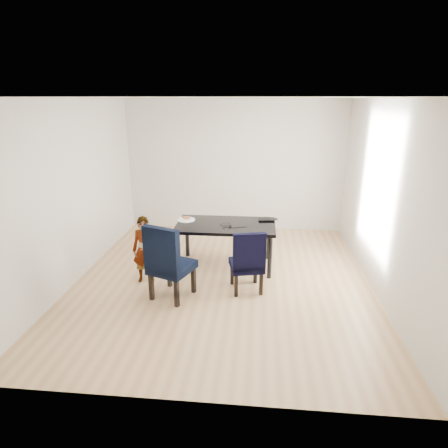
# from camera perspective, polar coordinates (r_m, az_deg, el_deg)

# --- Properties ---
(floor) EXTENTS (4.50, 5.00, 0.01)m
(floor) POSITION_cam_1_polar(r_m,az_deg,el_deg) (5.92, -0.19, -8.49)
(floor) COLOR tan
(floor) RESTS_ON ground
(ceiling) EXTENTS (4.50, 5.00, 0.01)m
(ceiling) POSITION_cam_1_polar(r_m,az_deg,el_deg) (5.27, -0.22, 18.77)
(ceiling) COLOR white
(ceiling) RESTS_ON wall_back
(wall_back) EXTENTS (4.50, 0.01, 2.70)m
(wall_back) POSITION_cam_1_polar(r_m,az_deg,el_deg) (7.88, 1.62, 8.80)
(wall_back) COLOR silver
(wall_back) RESTS_ON ground
(wall_front) EXTENTS (4.50, 0.01, 2.70)m
(wall_front) POSITION_cam_1_polar(r_m,az_deg,el_deg) (3.09, -4.82, -7.14)
(wall_front) COLOR white
(wall_front) RESTS_ON ground
(wall_left) EXTENTS (0.01, 5.00, 2.70)m
(wall_left) POSITION_cam_1_polar(r_m,az_deg,el_deg) (6.08, -21.93, 4.52)
(wall_left) COLOR silver
(wall_left) RESTS_ON ground
(wall_right) EXTENTS (0.01, 5.00, 2.70)m
(wall_right) POSITION_cam_1_polar(r_m,az_deg,el_deg) (5.68, 23.11, 3.45)
(wall_right) COLOR silver
(wall_right) RESTS_ON ground
(dining_table) EXTENTS (1.60, 0.90, 0.75)m
(dining_table) POSITION_cam_1_polar(r_m,az_deg,el_deg) (6.21, 0.26, -3.28)
(dining_table) COLOR black
(dining_table) RESTS_ON floor
(chair_left) EXTENTS (0.69, 0.70, 1.10)m
(chair_left) POSITION_cam_1_polar(r_m,az_deg,el_deg) (5.27, -7.97, -5.54)
(chair_left) COLOR black
(chair_left) RESTS_ON floor
(chair_right) EXTENTS (0.55, 0.57, 0.95)m
(chair_right) POSITION_cam_1_polar(r_m,az_deg,el_deg) (5.44, 3.45, -5.48)
(chair_right) COLOR black
(chair_right) RESTS_ON floor
(child) EXTENTS (0.39, 0.27, 1.03)m
(child) POSITION_cam_1_polar(r_m,az_deg,el_deg) (5.79, -11.97, -3.88)
(child) COLOR orange
(child) RESTS_ON floor
(plate) EXTENTS (0.30, 0.30, 0.02)m
(plate) POSITION_cam_1_polar(r_m,az_deg,el_deg) (6.30, -5.79, 0.65)
(plate) COLOR white
(plate) RESTS_ON dining_table
(sandwich) EXTENTS (0.15, 0.10, 0.05)m
(sandwich) POSITION_cam_1_polar(r_m,az_deg,el_deg) (6.30, -5.79, 0.99)
(sandwich) COLOR #A8603C
(sandwich) RESTS_ON plate
(laptop) EXTENTS (0.35, 0.25, 0.03)m
(laptop) POSITION_cam_1_polar(r_m,az_deg,el_deg) (6.34, 6.65, 0.76)
(laptop) COLOR black
(laptop) RESTS_ON dining_table
(cable_tangle) EXTENTS (0.16, 0.16, 0.01)m
(cable_tangle) POSITION_cam_1_polar(r_m,az_deg,el_deg) (5.91, 0.51, -0.53)
(cable_tangle) COLOR black
(cable_tangle) RESTS_ON dining_table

